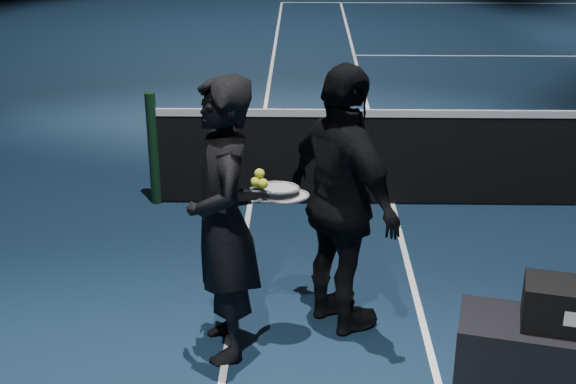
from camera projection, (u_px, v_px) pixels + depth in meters
name	position (u px, v px, depth m)	size (l,w,h in m)	color
net_post_left	(153.00, 149.00, 7.60)	(0.10, 0.10, 1.10)	black
player_a	(223.00, 222.00, 5.11)	(0.69, 0.45, 1.90)	black
player_b	(343.00, 202.00, 5.40)	(1.11, 0.46, 1.90)	black
racket_lower	(288.00, 196.00, 5.23)	(0.68, 0.22, 0.03)	black
racket_upper	(279.00, 188.00, 5.22)	(0.68, 0.22, 0.03)	black
tennis_balls	(259.00, 180.00, 5.11)	(0.12, 0.10, 0.12)	gold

